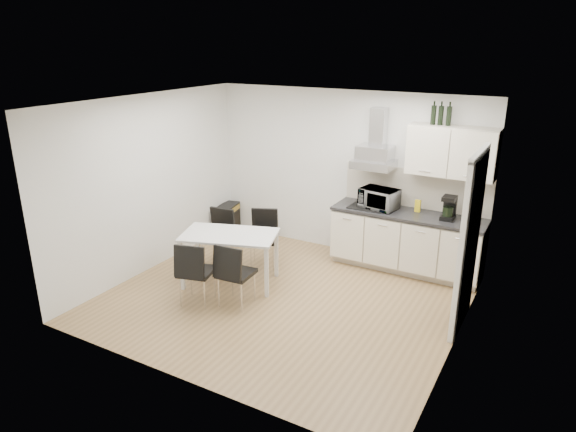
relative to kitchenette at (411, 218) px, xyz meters
name	(u,v)px	position (x,y,z in m)	size (l,w,h in m)	color
ground	(282,299)	(-1.19, -1.73, -0.83)	(4.50, 4.50, 0.00)	#A38051
wall_back	(345,173)	(-1.19, 0.27, 0.47)	(4.50, 0.10, 2.60)	white
wall_front	(176,265)	(-1.19, -3.73, 0.47)	(4.50, 0.10, 2.60)	white
wall_left	(150,184)	(-3.44, -1.73, 0.47)	(0.10, 4.00, 2.60)	white
wall_right	(465,240)	(1.06, -1.73, 0.47)	(0.10, 4.00, 2.60)	white
ceiling	(282,103)	(-1.19, -1.73, 1.77)	(4.50, 4.50, 0.00)	white
doorway	(469,244)	(1.02, -1.18, 0.22)	(0.08, 1.04, 2.10)	white
kitchenette	(411,218)	(0.00, 0.00, 0.00)	(2.22, 0.64, 2.52)	beige
dining_table	(229,240)	(-2.08, -1.67, -0.17)	(1.47, 1.12, 0.75)	white
chair_far_left	(217,239)	(-2.60, -1.28, -0.39)	(0.44, 0.50, 0.88)	black
chair_far_right	(263,240)	(-1.96, -0.96, -0.39)	(0.44, 0.50, 0.88)	black
chair_near_left	(197,272)	(-2.12, -2.36, -0.39)	(0.44, 0.50, 0.88)	black
chair_near_right	(236,274)	(-1.64, -2.15, -0.39)	(0.44, 0.50, 0.88)	black
guitar_amp	(227,220)	(-3.29, -0.08, -0.57)	(0.38, 0.66, 0.52)	black
floor_speaker	(268,227)	(-2.58, 0.17, -0.66)	(0.20, 0.18, 0.33)	black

